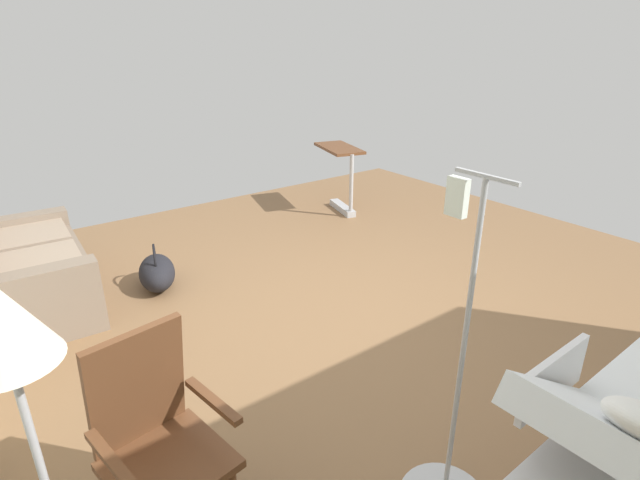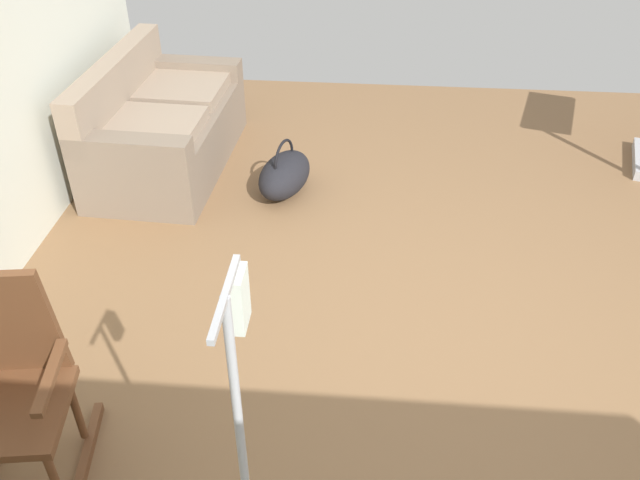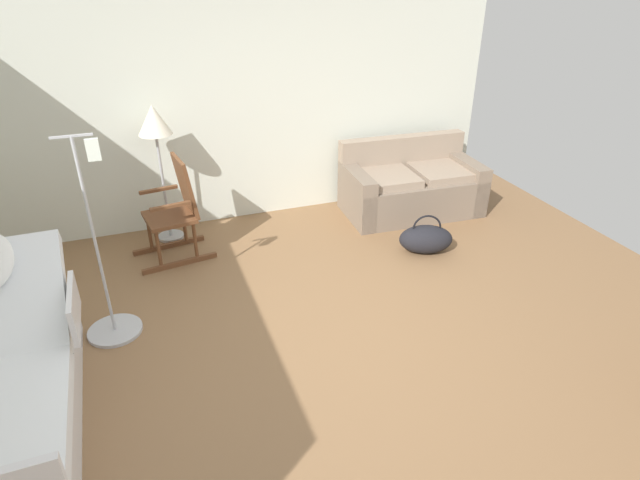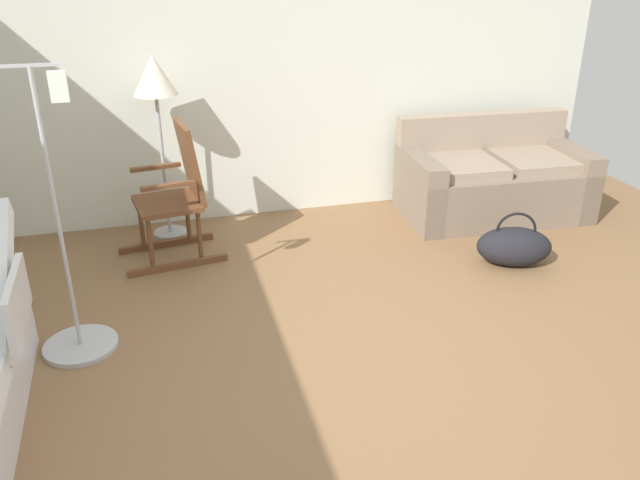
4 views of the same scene
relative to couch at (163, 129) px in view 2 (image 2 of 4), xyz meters
The scene contains 4 objects.
ground_plane 2.84m from the couch, 132.04° to the right, with size 7.30×7.30×0.00m, color olive.
couch is the anchor object (origin of this frame).
rocking_chair 2.78m from the couch, behind, with size 0.82×0.58×1.05m.
duffel_bag 1.05m from the couch, 109.13° to the right, with size 0.63×0.47×0.43m.
Camera 2 is at (-2.62, 0.49, 2.61)m, focal length 37.36 mm.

